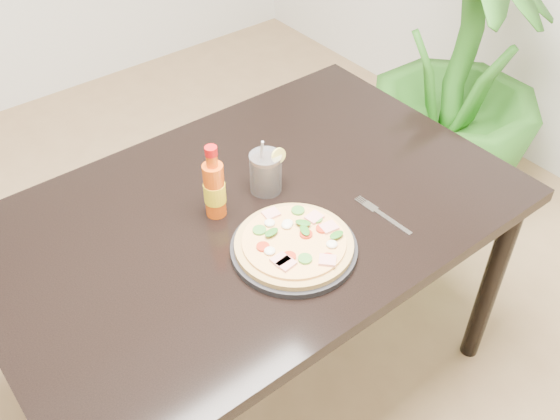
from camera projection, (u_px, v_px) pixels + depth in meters
dining_table at (253, 232)px, 1.70m from camera, size 1.40×0.90×0.75m
plate at (294, 248)px, 1.53m from camera, size 0.31×0.31×0.02m
pizza at (294, 243)px, 1.52m from camera, size 0.29×0.29×0.03m
hot_sauce_bottle at (214, 188)px, 1.58m from camera, size 0.06×0.06×0.21m
cola_cup at (266, 173)px, 1.67m from camera, size 0.09×0.09×0.18m
fork at (381, 214)px, 1.63m from camera, size 0.03×0.19×0.00m
houseplant at (462, 71)px, 2.45m from camera, size 0.94×0.94×1.25m
plant_pot at (439, 173)px, 2.79m from camera, size 0.28×0.28×0.22m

